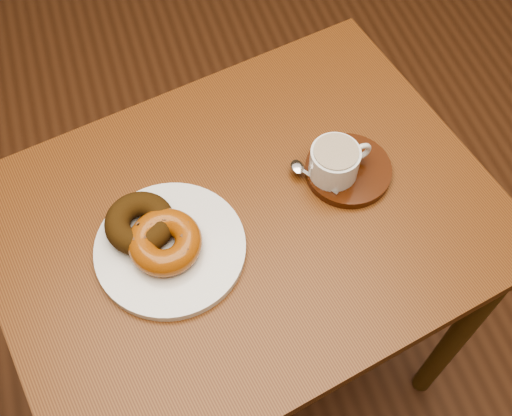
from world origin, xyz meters
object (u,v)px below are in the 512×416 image
object	(u,v)px
cafe_table	(246,251)
coffee_cup	(335,161)
saucer	(348,170)
donut_plate	(170,248)

from	to	relation	value
cafe_table	coffee_cup	xyz separation A→B (m)	(0.17, 0.03, 0.17)
saucer	coffee_cup	distance (m)	0.05
saucer	cafe_table	bearing A→B (deg)	-171.01
cafe_table	coffee_cup	world-z (taller)	coffee_cup
donut_plate	cafe_table	bearing A→B (deg)	10.06
cafe_table	donut_plate	bearing A→B (deg)	179.03
saucer	coffee_cup	world-z (taller)	coffee_cup
cafe_table	coffee_cup	bearing A→B (deg)	-0.35
donut_plate	saucer	world-z (taller)	saucer
cafe_table	donut_plate	distance (m)	0.19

